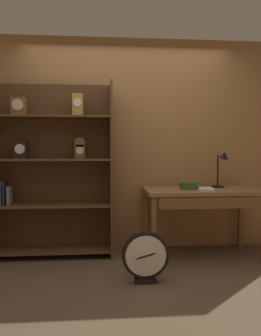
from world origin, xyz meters
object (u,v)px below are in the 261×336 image
at_px(workbench, 202,197).
at_px(open_repair_manual, 206,189).
at_px(toolbox_small, 189,186).
at_px(bookshelf, 49,171).
at_px(round_clock_large, 145,257).
at_px(desk_lamp, 221,167).

xyz_separation_m(workbench, open_repair_manual, (0.01, -0.10, 0.10)).
distance_m(toolbox_small, open_repair_manual, 0.19).
relative_size(bookshelf, toolbox_small, 10.71).
bearing_deg(round_clock_large, desk_lamp, 39.28).
distance_m(bookshelf, desk_lamp, 2.02).
distance_m(desk_lamp, round_clock_large, 1.52).
height_order(desk_lamp, toolbox_small, desk_lamp).
height_order(open_repair_manual, round_clock_large, open_repair_manual).
xyz_separation_m(bookshelf, round_clock_large, (1.01, -0.87, -0.74)).
bearing_deg(open_repair_manual, round_clock_large, -133.50).
distance_m(desk_lamp, open_repair_manual, 0.41).
bearing_deg(bookshelf, workbench, -5.50).
bearing_deg(workbench, toolbox_small, -173.71).
height_order(toolbox_small, round_clock_large, toolbox_small).
bearing_deg(round_clock_large, toolbox_small, 49.54).
xyz_separation_m(bookshelf, open_repair_manual, (1.76, -0.27, -0.19)).
height_order(desk_lamp, round_clock_large, desk_lamp).
xyz_separation_m(desk_lamp, toolbox_small, (-0.43, -0.14, -0.21)).
relative_size(workbench, desk_lamp, 2.92).
distance_m(workbench, open_repair_manual, 0.14).
distance_m(bookshelf, round_clock_large, 1.53).
relative_size(workbench, toolbox_small, 7.03).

